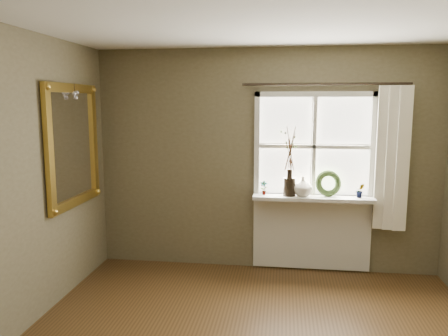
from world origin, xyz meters
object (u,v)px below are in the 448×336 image
dark_jug (289,187)px  wreath (328,186)px  gilt_mirror (73,145)px  cream_vase (303,186)px

dark_jug → wreath: (0.44, 0.04, 0.01)m
dark_jug → gilt_mirror: gilt_mirror is taller
wreath → gilt_mirror: size_ratio=0.24×
wreath → gilt_mirror: gilt_mirror is taller
gilt_mirror → dark_jug: bearing=17.1°
cream_vase → wreath: size_ratio=0.74×
dark_jug → wreath: wreath is taller
wreath → cream_vase: bearing=174.9°
dark_jug → gilt_mirror: size_ratio=0.16×
cream_vase → wreath: wreath is taller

